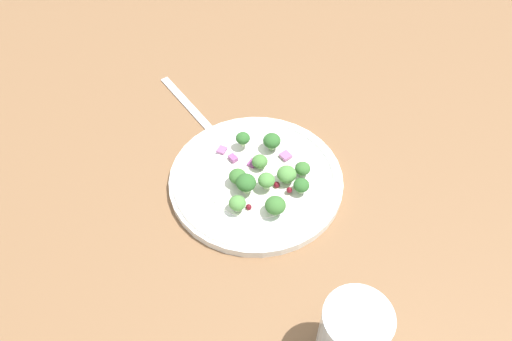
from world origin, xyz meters
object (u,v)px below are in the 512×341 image
at_px(plate, 256,179).
at_px(broccoli_floret_1, 301,185).
at_px(fork, 197,115).
at_px(water_glass, 352,337).
at_px(broccoli_floret_2, 287,174).
at_px(broccoli_floret_0, 275,206).

xyz_separation_m(plate, broccoli_floret_1, (0.03, -0.06, 0.02)).
bearing_deg(fork, water_glass, -100.90).
relative_size(broccoli_floret_1, broccoli_floret_2, 0.81).
xyz_separation_m(broccoli_floret_1, broccoli_floret_2, (-0.00, 0.03, 0.00)).
distance_m(fork, water_glass, 0.42).
height_order(broccoli_floret_1, water_glass, water_glass).
xyz_separation_m(broccoli_floret_1, fork, (-0.02, 0.22, -0.03)).
xyz_separation_m(broccoli_floret_0, broccoli_floret_1, (0.05, 0.00, -0.00)).
relative_size(broccoli_floret_1, water_glass, 0.23).
bearing_deg(plate, broccoli_floret_1, -61.75).
xyz_separation_m(plate, fork, (0.01, 0.16, -0.01)).
distance_m(plate, water_glass, 0.26).
relative_size(broccoli_floret_2, water_glass, 0.28).
height_order(broccoli_floret_0, water_glass, water_glass).
xyz_separation_m(broccoli_floret_0, water_glass, (-0.05, -0.18, 0.02)).
bearing_deg(water_glass, broccoli_floret_0, 74.54).
relative_size(broccoli_floret_0, water_glass, 0.28).
bearing_deg(broccoli_floret_2, broccoli_floret_0, -145.49).
bearing_deg(fork, broccoli_floret_0, -96.99).
distance_m(broccoli_floret_0, water_glass, 0.19).
bearing_deg(water_glass, fork, 79.10).
xyz_separation_m(broccoli_floret_2, water_glass, (-0.09, -0.21, 0.02)).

